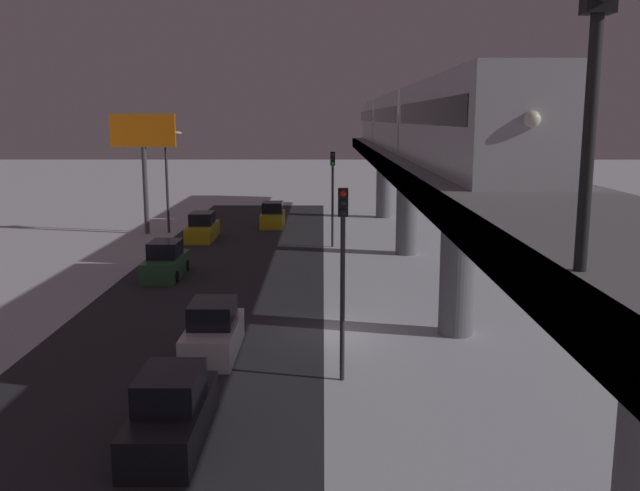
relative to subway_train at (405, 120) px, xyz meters
The scene contains 14 objects.
ground_plane 21.27m from the subway_train, 74.40° to the left, with size 240.00×240.00×0.00m, color silver.
avenue_asphalt 23.28m from the subway_train, 60.07° to the left, with size 11.00×83.55×0.01m, color #28282D.
elevated_railway 18.98m from the subway_train, 89.72° to the left, with size 5.00×83.55×6.68m.
subway_train is the anchor object (origin of this frame).
rail_signal 37.21m from the subway_train, 86.73° to the left, with size 0.36×0.41×4.00m.
sedan_green 18.13m from the subway_train, 31.39° to the left, with size 1.91×4.60×1.97m.
sedan_yellow 16.29m from the subway_train, 12.81° to the right, with size 1.80×4.71×1.97m.
sedan_white 24.41m from the subway_train, 66.02° to the left, with size 1.80×4.43×1.97m.
sedan_black_2 30.80m from the subway_train, 71.59° to the left, with size 1.80×4.75×1.97m.
sedan_yellow_2 15.36m from the subway_train, 44.93° to the right, with size 1.80×4.17×1.97m.
traffic_light_near 24.69m from the subway_train, 78.81° to the left, with size 0.32×0.44×6.40m.
traffic_light_mid 6.37m from the subway_train, ahead, with size 0.32×0.44×6.40m.
commercial_billboard 19.60m from the subway_train, 17.20° to the right, with size 4.80×0.36×8.90m.
street_lamp_far 18.36m from the subway_train, 20.17° to the right, with size 1.35×0.44×7.65m.
Camera 1 is at (0.11, 26.82, 8.57)m, focal length 38.73 mm.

